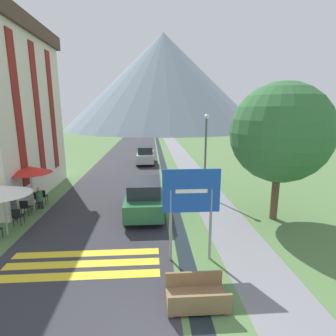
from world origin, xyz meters
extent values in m
plane|color=#517542|center=(0.00, 20.00, 0.00)|extent=(160.00, 160.00, 0.00)
cube|color=#2D2D33|center=(-2.50, 30.00, 0.00)|extent=(6.40, 60.00, 0.01)
cube|color=slate|center=(3.60, 30.00, 0.00)|extent=(2.20, 60.00, 0.01)
cube|color=black|center=(1.20, 30.00, 0.00)|extent=(0.60, 60.00, 0.00)
cube|color=yellow|center=(-2.50, 3.04, 0.01)|extent=(5.44, 0.44, 0.01)
cube|color=yellow|center=(-2.50, 3.74, 0.01)|extent=(5.44, 0.44, 0.01)
cube|color=yellow|center=(-2.50, 4.44, 0.01)|extent=(5.44, 0.44, 0.01)
cone|color=gray|center=(4.01, 77.06, 13.79)|extent=(58.28, 58.28, 27.58)
cube|color=maroon|center=(-6.88, 9.57, 5.30)|extent=(0.06, 0.70, 7.95)
cube|color=maroon|center=(-6.88, 12.00, 5.30)|extent=(0.06, 0.70, 7.95)
cube|color=maroon|center=(-6.88, 14.43, 5.30)|extent=(0.06, 0.70, 7.95)
cylinder|color=gray|center=(0.63, 3.81, 1.34)|extent=(0.10, 0.10, 2.67)
cylinder|color=gray|center=(2.07, 3.81, 1.34)|extent=(0.10, 0.10, 2.67)
cube|color=#1947B7|center=(1.35, 3.79, 2.62)|extent=(2.02, 0.05, 1.55)
cube|color=white|center=(1.35, 3.76, 2.62)|extent=(1.11, 0.02, 0.14)
cube|color=brown|center=(1.20, 1.55, 0.14)|extent=(1.70, 1.10, 0.12)
cube|color=brown|center=(1.20, 1.04, 0.43)|extent=(1.70, 0.08, 0.45)
cube|color=brown|center=(1.20, 2.06, 0.43)|extent=(1.70, 0.08, 0.45)
cube|color=brown|center=(0.43, 1.55, 0.04)|extent=(0.16, 0.99, 0.08)
cube|color=brown|center=(1.97, 1.55, 0.04)|extent=(0.16, 0.99, 0.08)
cube|color=#28663D|center=(-0.40, 8.49, 0.72)|extent=(1.89, 4.58, 0.84)
cube|color=#23282D|center=(-0.40, 8.26, 1.48)|extent=(1.61, 2.52, 0.68)
cylinder|color=black|center=(-1.31, 9.91, 0.30)|extent=(0.18, 0.60, 0.60)
cylinder|color=black|center=(0.51, 9.91, 0.30)|extent=(0.18, 0.60, 0.60)
cylinder|color=black|center=(-1.31, 7.07, 0.30)|extent=(0.18, 0.60, 0.60)
cylinder|color=black|center=(0.51, 7.07, 0.30)|extent=(0.18, 0.60, 0.60)
cube|color=#B2B2B7|center=(-0.58, 21.83, 0.72)|extent=(1.70, 4.15, 0.84)
cube|color=#23282D|center=(-0.58, 21.62, 1.48)|extent=(1.44, 2.28, 0.68)
cylinder|color=black|center=(-1.39, 23.11, 0.30)|extent=(0.18, 0.60, 0.60)
cylinder|color=black|center=(0.23, 23.11, 0.30)|extent=(0.18, 0.60, 0.60)
cylinder|color=black|center=(-1.39, 20.54, 0.30)|extent=(0.18, 0.60, 0.60)
cylinder|color=black|center=(0.23, 20.54, 0.30)|extent=(0.18, 0.60, 0.60)
cube|color=black|center=(-6.55, 8.49, 0.45)|extent=(0.40, 0.40, 0.04)
cube|color=black|center=(-6.55, 8.31, 0.65)|extent=(0.40, 0.04, 0.40)
cylinder|color=black|center=(-6.72, 8.66, 0.23)|extent=(0.03, 0.03, 0.45)
cylinder|color=black|center=(-6.38, 8.66, 0.23)|extent=(0.03, 0.03, 0.45)
cylinder|color=black|center=(-6.72, 8.32, 0.23)|extent=(0.03, 0.03, 0.45)
cylinder|color=black|center=(-6.38, 8.32, 0.23)|extent=(0.03, 0.03, 0.45)
cylinder|color=black|center=(-6.42, 5.98, 0.23)|extent=(0.03, 0.03, 0.45)
cube|color=black|center=(-6.35, 7.29, 0.45)|extent=(0.40, 0.40, 0.04)
cube|color=black|center=(-6.35, 7.11, 0.65)|extent=(0.40, 0.04, 0.40)
cylinder|color=black|center=(-6.52, 7.46, 0.23)|extent=(0.03, 0.03, 0.45)
cylinder|color=black|center=(-6.18, 7.46, 0.23)|extent=(0.03, 0.03, 0.45)
cylinder|color=black|center=(-6.52, 7.12, 0.23)|extent=(0.03, 0.03, 0.45)
cylinder|color=black|center=(-6.18, 7.12, 0.23)|extent=(0.03, 0.03, 0.45)
cube|color=black|center=(-6.54, 9.93, 0.45)|extent=(0.40, 0.40, 0.04)
cube|color=black|center=(-6.54, 9.75, 0.65)|extent=(0.40, 0.04, 0.40)
cylinder|color=black|center=(-6.71, 10.10, 0.23)|extent=(0.03, 0.03, 0.45)
cylinder|color=black|center=(-6.37, 10.10, 0.23)|extent=(0.03, 0.03, 0.45)
cylinder|color=black|center=(-6.71, 9.76, 0.23)|extent=(0.03, 0.03, 0.45)
cylinder|color=black|center=(-6.37, 9.76, 0.23)|extent=(0.03, 0.03, 0.45)
cube|color=black|center=(-6.36, 10.26, 0.45)|extent=(0.40, 0.40, 0.04)
cube|color=black|center=(-6.36, 10.08, 0.65)|extent=(0.40, 0.04, 0.40)
cylinder|color=black|center=(-6.53, 10.43, 0.23)|extent=(0.03, 0.03, 0.45)
cylinder|color=black|center=(-6.19, 10.43, 0.23)|extent=(0.03, 0.03, 0.45)
cylinder|color=black|center=(-6.53, 10.09, 0.23)|extent=(0.03, 0.03, 0.45)
cylinder|color=black|center=(-6.19, 10.09, 0.23)|extent=(0.03, 0.03, 0.45)
cylinder|color=#B7B2A8|center=(-6.36, 6.25, 1.08)|extent=(0.06, 0.06, 2.16)
cone|color=silver|center=(-6.36, 6.25, 2.06)|extent=(2.38, 2.38, 0.40)
cylinder|color=#B7B2A8|center=(-6.42, 9.12, 1.19)|extent=(0.06, 0.06, 2.39)
cone|color=red|center=(-6.42, 9.12, 2.29)|extent=(2.18, 2.18, 0.35)
cylinder|color=#282833|center=(-6.97, 7.94, 0.23)|extent=(0.14, 0.14, 0.46)
cylinder|color=#282833|center=(-6.79, 7.94, 0.23)|extent=(0.14, 0.14, 0.46)
cylinder|color=#4C4C56|center=(-6.88, 7.94, 0.76)|extent=(0.32, 0.32, 0.60)
sphere|color=#9E755B|center=(-6.88, 7.94, 1.16)|extent=(0.22, 0.22, 0.22)
cylinder|color=#282833|center=(-6.29, 9.41, 0.23)|extent=(0.14, 0.14, 0.46)
cylinder|color=#282833|center=(-6.11, 9.41, 0.23)|extent=(0.14, 0.14, 0.46)
cylinder|color=#386B47|center=(-6.20, 9.41, 0.73)|extent=(0.32, 0.32, 0.55)
sphere|color=beige|center=(-6.20, 9.41, 1.11)|extent=(0.22, 0.22, 0.22)
cylinder|color=#515156|center=(3.35, 11.05, 2.43)|extent=(0.12, 0.12, 4.87)
sphere|color=silver|center=(3.35, 11.05, 4.99)|extent=(0.28, 0.28, 0.28)
cylinder|color=brown|center=(6.10, 7.22, 1.16)|extent=(0.36, 0.36, 2.32)
sphere|color=#336B38|center=(6.10, 7.22, 4.32)|extent=(4.72, 4.72, 4.72)
camera|label=1|loc=(-0.03, -4.81, 5.33)|focal=28.00mm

